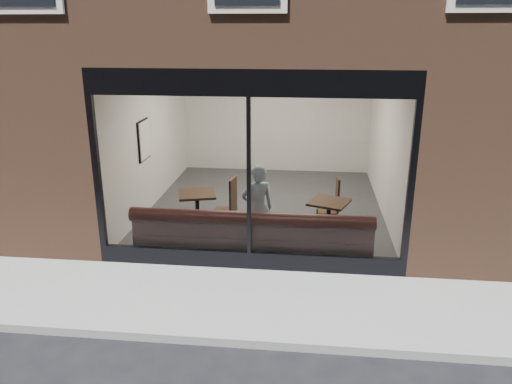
# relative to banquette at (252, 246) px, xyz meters

# --- Properties ---
(ground) EXTENTS (120.00, 120.00, 0.00)m
(ground) POSITION_rel_banquette_xyz_m (0.00, -2.45, -0.23)
(ground) COLOR black
(ground) RESTS_ON ground
(sidewalk_near) EXTENTS (40.00, 2.00, 0.01)m
(sidewalk_near) POSITION_rel_banquette_xyz_m (0.00, -1.45, -0.22)
(sidewalk_near) COLOR gray
(sidewalk_near) RESTS_ON ground
(kerb_near) EXTENTS (40.00, 0.10, 0.12)m
(kerb_near) POSITION_rel_banquette_xyz_m (0.00, -2.50, -0.17)
(kerb_near) COLOR gray
(kerb_near) RESTS_ON ground
(host_building_pier_left) EXTENTS (2.50, 12.00, 3.20)m
(host_building_pier_left) POSITION_rel_banquette_xyz_m (-3.75, 5.55, 1.38)
(host_building_pier_left) COLOR brown
(host_building_pier_left) RESTS_ON ground
(host_building_pier_right) EXTENTS (2.50, 12.00, 3.20)m
(host_building_pier_right) POSITION_rel_banquette_xyz_m (3.75, 5.55, 1.38)
(host_building_pier_right) COLOR brown
(host_building_pier_right) RESTS_ON ground
(host_building_backfill) EXTENTS (5.00, 6.00, 3.20)m
(host_building_backfill) POSITION_rel_banquette_xyz_m (0.00, 8.55, 1.38)
(host_building_backfill) COLOR brown
(host_building_backfill) RESTS_ON ground
(cafe_floor) EXTENTS (6.00, 6.00, 0.00)m
(cafe_floor) POSITION_rel_banquette_xyz_m (0.00, 2.55, -0.21)
(cafe_floor) COLOR #2D2D30
(cafe_floor) RESTS_ON ground
(cafe_ceiling) EXTENTS (6.00, 6.00, 0.00)m
(cafe_ceiling) POSITION_rel_banquette_xyz_m (0.00, 2.55, 2.97)
(cafe_ceiling) COLOR white
(cafe_ceiling) RESTS_ON host_building_upper
(cafe_wall_back) EXTENTS (5.00, 0.00, 5.00)m
(cafe_wall_back) POSITION_rel_banquette_xyz_m (0.00, 5.54, 1.37)
(cafe_wall_back) COLOR silver
(cafe_wall_back) RESTS_ON ground
(cafe_wall_left) EXTENTS (0.00, 6.00, 6.00)m
(cafe_wall_left) POSITION_rel_banquette_xyz_m (-2.49, 2.55, 1.37)
(cafe_wall_left) COLOR silver
(cafe_wall_left) RESTS_ON ground
(cafe_wall_right) EXTENTS (0.00, 6.00, 6.00)m
(cafe_wall_right) POSITION_rel_banquette_xyz_m (2.49, 2.55, 1.37)
(cafe_wall_right) COLOR silver
(cafe_wall_right) RESTS_ON ground
(storefront_kick) EXTENTS (5.00, 0.10, 0.30)m
(storefront_kick) POSITION_rel_banquette_xyz_m (0.00, -0.40, -0.08)
(storefront_kick) COLOR black
(storefront_kick) RESTS_ON ground
(storefront_header) EXTENTS (5.00, 0.10, 0.40)m
(storefront_header) POSITION_rel_banquette_xyz_m (0.00, -0.40, 2.77)
(storefront_header) COLOR black
(storefront_header) RESTS_ON host_building_upper
(storefront_mullion) EXTENTS (0.06, 0.10, 2.50)m
(storefront_mullion) POSITION_rel_banquette_xyz_m (0.00, -0.40, 1.32)
(storefront_mullion) COLOR black
(storefront_mullion) RESTS_ON storefront_kick
(storefront_glass) EXTENTS (4.80, 0.00, 4.80)m
(storefront_glass) POSITION_rel_banquette_xyz_m (0.00, -0.43, 1.33)
(storefront_glass) COLOR white
(storefront_glass) RESTS_ON storefront_kick
(banquette) EXTENTS (4.00, 0.55, 0.45)m
(banquette) POSITION_rel_banquette_xyz_m (0.00, 0.00, 0.00)
(banquette) COLOR #321812
(banquette) RESTS_ON cafe_floor
(person) EXTENTS (0.67, 0.57, 1.57)m
(person) POSITION_rel_banquette_xyz_m (0.05, 0.33, 0.56)
(person) COLOR #A1BED2
(person) RESTS_ON cafe_floor
(cafe_table_left) EXTENTS (0.85, 0.85, 0.04)m
(cafe_table_left) POSITION_rel_banquette_xyz_m (-1.20, 1.13, 0.52)
(cafe_table_left) COLOR black
(cafe_table_left) RESTS_ON cafe_floor
(cafe_table_right) EXTENTS (0.85, 0.85, 0.04)m
(cafe_table_right) POSITION_rel_banquette_xyz_m (1.31, 0.92, 0.52)
(cafe_table_right) COLOR black
(cafe_table_right) RESTS_ON cafe_floor
(cafe_chair_left) EXTENTS (0.49, 0.49, 0.04)m
(cafe_chair_left) POSITION_rel_banquette_xyz_m (-0.75, 1.59, 0.01)
(cafe_chair_left) COLOR black
(cafe_chair_left) RESTS_ON cafe_floor
(cafe_chair_right) EXTENTS (0.40, 0.40, 0.04)m
(cafe_chair_right) POSITION_rel_banquette_xyz_m (1.31, 1.80, 0.01)
(cafe_chair_right) COLOR black
(cafe_chair_right) RESTS_ON cafe_floor
(wall_poster) EXTENTS (0.02, 0.58, 0.77)m
(wall_poster) POSITION_rel_banquette_xyz_m (-2.45, 1.97, 1.35)
(wall_poster) COLOR white
(wall_poster) RESTS_ON cafe_wall_left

